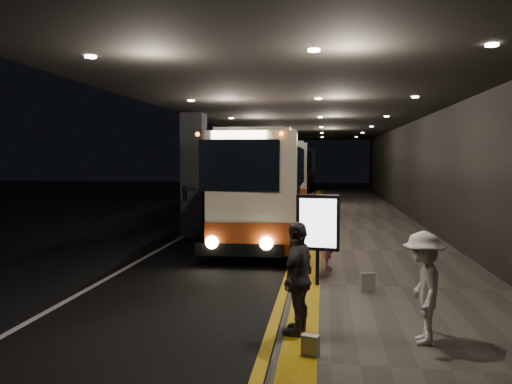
# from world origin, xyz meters

# --- Properties ---
(ground) EXTENTS (90.00, 90.00, 0.00)m
(ground) POSITION_xyz_m (0.00, 0.00, 0.00)
(ground) COLOR black
(lane_line_white) EXTENTS (0.12, 50.00, 0.01)m
(lane_line_white) POSITION_xyz_m (-1.80, 5.00, 0.01)
(lane_line_white) COLOR silver
(lane_line_white) RESTS_ON ground
(kerb_stripe_yellow) EXTENTS (0.18, 50.00, 0.01)m
(kerb_stripe_yellow) POSITION_xyz_m (2.35, 5.00, 0.01)
(kerb_stripe_yellow) COLOR gold
(kerb_stripe_yellow) RESTS_ON ground
(sidewalk) EXTENTS (4.50, 50.00, 0.15)m
(sidewalk) POSITION_xyz_m (4.75, 5.00, 0.07)
(sidewalk) COLOR #514C44
(sidewalk) RESTS_ON ground
(tactile_strip) EXTENTS (0.50, 50.00, 0.01)m
(tactile_strip) POSITION_xyz_m (2.85, 5.00, 0.16)
(tactile_strip) COLOR gold
(tactile_strip) RESTS_ON sidewalk
(terminal_wall) EXTENTS (0.10, 50.00, 6.00)m
(terminal_wall) POSITION_xyz_m (7.00, 5.00, 3.00)
(terminal_wall) COLOR black
(terminal_wall) RESTS_ON ground
(support_columns) EXTENTS (0.80, 24.80, 4.40)m
(support_columns) POSITION_xyz_m (-1.50, 4.00, 2.20)
(support_columns) COLOR black
(support_columns) RESTS_ON ground
(canopy) EXTENTS (9.00, 50.00, 0.40)m
(canopy) POSITION_xyz_m (2.50, 5.00, 4.60)
(canopy) COLOR black
(canopy) RESTS_ON support_columns
(coach_main) EXTENTS (2.86, 11.24, 3.48)m
(coach_main) POSITION_xyz_m (1.08, 4.07, 1.67)
(coach_main) COLOR beige
(coach_main) RESTS_ON ground
(coach_second) EXTENTS (2.82, 11.54, 3.60)m
(coach_second) POSITION_xyz_m (0.89, 17.74, 1.73)
(coach_second) COLOR beige
(coach_second) RESTS_ON ground
(coach_third) EXTENTS (2.92, 11.65, 3.63)m
(coach_third) POSITION_xyz_m (0.82, 32.58, 1.74)
(coach_third) COLOR beige
(coach_third) RESTS_ON ground
(passenger_boarding) EXTENTS (0.41, 0.59, 1.52)m
(passenger_boarding) POSITION_xyz_m (3.27, -1.73, 0.91)
(passenger_boarding) COLOR #B0526C
(passenger_boarding) RESTS_ON sidewalk
(passenger_waiting_white) EXTENTS (0.54, 1.06, 1.60)m
(passenger_waiting_white) POSITION_xyz_m (4.58, -6.32, 0.95)
(passenger_waiting_white) COLOR silver
(passenger_waiting_white) RESTS_ON sidewalk
(passenger_waiting_grey) EXTENTS (0.77, 1.10, 1.70)m
(passenger_waiting_grey) POSITION_xyz_m (2.80, -6.22, 1.00)
(passenger_waiting_grey) COLOR #444247
(passenger_waiting_grey) RESTS_ON sidewalk
(bag_polka) EXTENTS (0.31, 0.21, 0.35)m
(bag_polka) POSITION_xyz_m (4.04, -3.53, 0.33)
(bag_polka) COLOR black
(bag_polka) RESTS_ON sidewalk
(bag_plain) EXTENTS (0.26, 0.20, 0.28)m
(bag_plain) POSITION_xyz_m (3.01, -7.03, 0.29)
(bag_plain) COLOR beige
(bag_plain) RESTS_ON sidewalk
(info_sign) EXTENTS (0.90, 0.24, 1.89)m
(info_sign) POSITION_xyz_m (3.05, -3.28, 1.43)
(info_sign) COLOR black
(info_sign) RESTS_ON sidewalk
(stanchion_post) EXTENTS (0.05, 0.05, 1.09)m
(stanchion_post) POSITION_xyz_m (3.00, -0.90, 0.70)
(stanchion_post) COLOR black
(stanchion_post) RESTS_ON sidewalk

